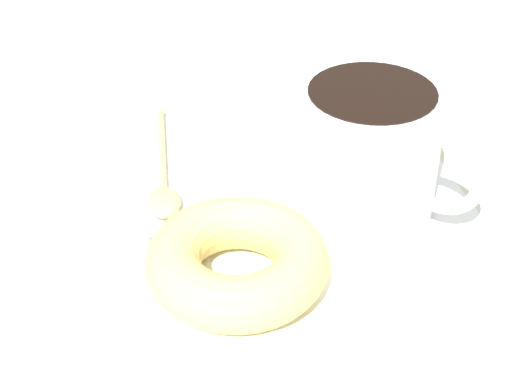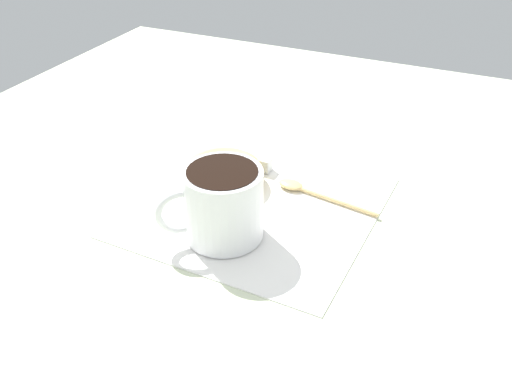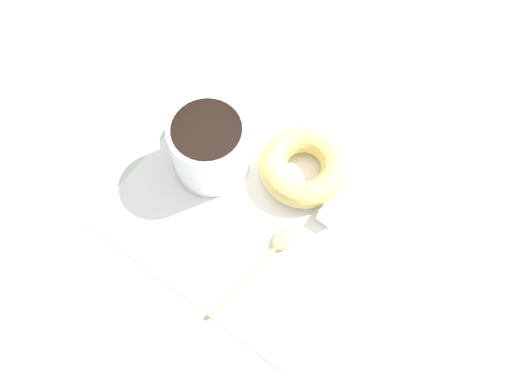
{
  "view_description": "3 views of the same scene",
  "coord_description": "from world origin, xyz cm",
  "px_view_note": "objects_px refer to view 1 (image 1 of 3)",
  "views": [
    {
      "loc": [
        10.87,
        45.54,
        35.66
      ],
      "look_at": [
        -1.84,
        0.02,
        2.3
      ],
      "focal_mm": 60.0,
      "sensor_mm": 36.0,
      "label": 1
    },
    {
      "loc": [
        -59.07,
        -25.78,
        42.74
      ],
      "look_at": [
        -1.84,
        0.02,
        2.3
      ],
      "focal_mm": 40.0,
      "sensor_mm": 36.0,
      "label": 2
    },
    {
      "loc": [
        13.79,
        -23.2,
        67.05
      ],
      "look_at": [
        -1.84,
        0.02,
        2.3
      ],
      "focal_mm": 40.0,
      "sensor_mm": 36.0,
      "label": 3
    }
  ],
  "objects_px": {
    "donut": "(237,261)",
    "sugar_cube": "(134,250)",
    "spoon": "(163,184)",
    "coffee_cup": "(370,150)"
  },
  "relations": [
    {
      "from": "donut",
      "to": "sugar_cube",
      "type": "height_order",
      "value": "donut"
    },
    {
      "from": "spoon",
      "to": "coffee_cup",
      "type": "bearing_deg",
      "value": 155.88
    },
    {
      "from": "spoon",
      "to": "sugar_cube",
      "type": "bearing_deg",
      "value": 66.9
    },
    {
      "from": "spoon",
      "to": "sugar_cube",
      "type": "relative_size",
      "value": 7.71
    },
    {
      "from": "spoon",
      "to": "sugar_cube",
      "type": "height_order",
      "value": "sugar_cube"
    },
    {
      "from": "coffee_cup",
      "to": "sugar_cube",
      "type": "height_order",
      "value": "coffee_cup"
    },
    {
      "from": "sugar_cube",
      "to": "donut",
      "type": "bearing_deg",
      "value": 147.12
    },
    {
      "from": "donut",
      "to": "sugar_cube",
      "type": "xyz_separation_m",
      "value": [
        0.06,
        -0.04,
        -0.01
      ]
    },
    {
      "from": "coffee_cup",
      "to": "spoon",
      "type": "distance_m",
      "value": 0.15
    },
    {
      "from": "donut",
      "to": "sugar_cube",
      "type": "distance_m",
      "value": 0.07
    }
  ]
}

